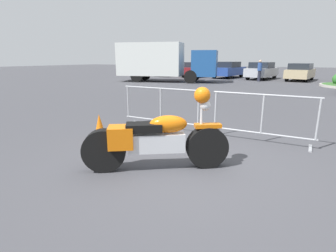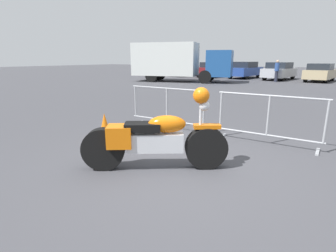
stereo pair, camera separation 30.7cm
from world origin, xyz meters
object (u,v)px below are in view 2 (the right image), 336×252
Objects in this scene: crowd_barrier_far at (268,119)px; parked_car_white at (186,69)px; parked_car_tan at (320,72)px; traffic_cone at (105,126)px; parked_car_silver at (279,71)px; box_truck at (176,61)px; pedestrian at (277,70)px; motorcycle at (155,139)px; parked_car_blue at (245,70)px; crowd_barrier_near at (167,107)px; parked_car_maroon at (213,70)px.

parked_car_white is (-12.44, 19.19, 0.21)m from crowd_barrier_far.
parked_car_tan is at bearing 90.14° from crowd_barrier_far.
parked_car_silver is at bearing 89.69° from traffic_cone.
box_truck reaches higher than pedestrian.
parked_car_silver is (-1.87, 21.38, 0.23)m from motorcycle.
parked_car_tan is (12.39, -0.35, -0.05)m from parked_car_white.
parked_car_tan reaches higher than traffic_cone.
parked_car_silver is at bearing -87.15° from parked_car_blue.
motorcycle is 2.15m from traffic_cone.
traffic_cone is at bearing -88.94° from pedestrian.
box_truck is 15.61m from traffic_cone.
crowd_barrier_near is 0.28× the size of box_truck.
motorcycle is at bearing -75.34° from box_truck.
pedestrian is (3.34, -2.83, 0.16)m from parked_car_blue.
crowd_barrier_near reaches higher than traffic_cone.
motorcycle is 1.24× the size of pedestrian.
crowd_barrier_far is 0.49× the size of parked_car_silver.
crowd_barrier_far is 19.29m from parked_car_silver.
parked_car_maroon is at bearing 97.49° from parked_car_silver.
crowd_barrier_far is at bearing -139.37° from parked_car_white.
parked_car_blue is 21.06m from traffic_cone.
parked_car_silver reaches higher than crowd_barrier_near.
motorcycle is at bearing -144.92° from parked_car_white.
parked_car_tan is at bearing 81.05° from traffic_cone.
pedestrian reaches higher than parked_car_blue.
traffic_cone is at bearing -164.16° from parked_car_blue.
parked_car_maroon reaches higher than crowd_barrier_far.
motorcycle is 3.56× the size of traffic_cone.
parked_car_silver is at bearing 29.54° from box_truck.
parked_car_white is 22.68m from traffic_cone.
parked_car_maroon is (-8.07, 21.40, 0.21)m from motorcycle.
crowd_barrier_near is at bearing -86.59° from pedestrian.
crowd_barrier_far is 0.48× the size of parked_car_blue.
parked_car_white reaches higher than parked_car_tan.
parked_car_silver is 20.59m from traffic_cone.
box_truck is 13.59× the size of traffic_cone.
box_truck is at bearing 130.51° from parked_car_tan.
traffic_cone is (-3.21, -20.38, -0.43)m from parked_car_tan.
parked_car_white is at bearing 96.73° from parked_car_silver.
traffic_cone is (-0.71, -1.55, -0.27)m from crowd_barrier_near.
crowd_barrier_near is at bearing -152.70° from parked_car_maroon.
parked_car_white reaches higher than motorcycle.
crowd_barrier_far is (2.55, 0.00, 0.00)m from crowd_barrier_near.
box_truck is 1.75× the size of parked_car_silver.
parked_car_white is 7.87× the size of traffic_cone.
crowd_barrier_far is 21.22m from parked_car_maroon.
motorcycle is 2.67m from crowd_barrier_near.
parked_car_blue is (-3.69, 19.30, 0.21)m from crowd_barrier_near.
pedestrian reaches higher than crowd_barrier_near.
box_truck is at bearing 127.70° from crowd_barrier_far.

